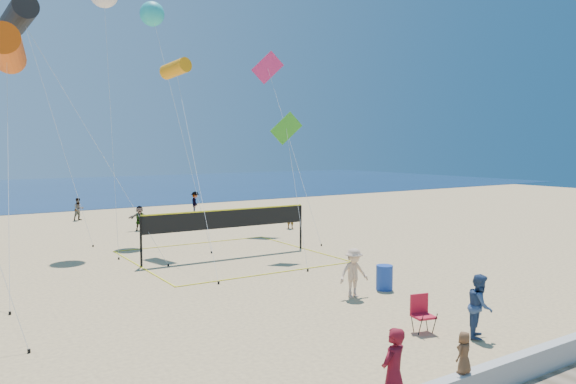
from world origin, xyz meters
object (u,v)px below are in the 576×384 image
camp_chair (421,311)px  volleyball_net (227,224)px  woman (393,373)px  trash_barrel (384,278)px

camp_chair → volleyball_net: 12.77m
woman → volleyball_net: 16.70m
trash_barrel → volleyball_net: bearing=102.6°
camp_chair → volleyball_net: volleyball_net is taller
trash_barrel → volleyball_net: volleyball_net is taller
camp_chair → trash_barrel: size_ratio=1.29×
trash_barrel → camp_chair: bearing=-120.6°
woman → camp_chair: 5.41m
camp_chair → volleyball_net: (0.45, 12.72, 0.96)m
camp_chair → volleyball_net: size_ratio=0.13×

